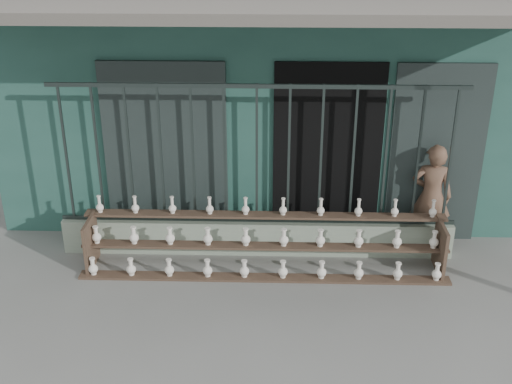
{
  "coord_description": "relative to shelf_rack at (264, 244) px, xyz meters",
  "views": [
    {
      "loc": [
        0.21,
        -6.0,
        4.19
      ],
      "look_at": [
        0.0,
        1.0,
        1.0
      ],
      "focal_mm": 45.0,
      "sensor_mm": 36.0,
      "label": 1
    }
  ],
  "objects": [
    {
      "name": "security_fence",
      "position": [
        -0.1,
        0.41,
        0.99
      ],
      "size": [
        5.0,
        0.04,
        1.8
      ],
      "color": "#283330",
      "rests_on": "parapet_wall"
    },
    {
      "name": "workshop_building",
      "position": [
        -0.1,
        3.34,
        1.26
      ],
      "size": [
        7.4,
        6.6,
        3.21
      ],
      "color": "#275347",
      "rests_on": "ground"
    },
    {
      "name": "parapet_wall",
      "position": [
        -0.1,
        0.41,
        -0.13
      ],
      "size": [
        5.0,
        0.2,
        0.45
      ],
      "primitive_type": "cube",
      "color": "#9AAA92",
      "rests_on": "ground"
    },
    {
      "name": "shelf_rack",
      "position": [
        0.0,
        0.0,
        0.0
      ],
      "size": [
        4.5,
        0.68,
        0.85
      ],
      "color": "brown",
      "rests_on": "ground"
    },
    {
      "name": "ground",
      "position": [
        -0.1,
        -0.89,
        -0.36
      ],
      "size": [
        60.0,
        60.0,
        0.0
      ],
      "primitive_type": "plane",
      "color": "slate"
    },
    {
      "name": "elderly_woman",
      "position": [
        2.14,
        0.68,
        0.35
      ],
      "size": [
        0.58,
        0.44,
        1.42
      ],
      "primitive_type": "imported",
      "rotation": [
        0.0,
        0.0,
        2.94
      ],
      "color": "brown",
      "rests_on": "ground"
    }
  ]
}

